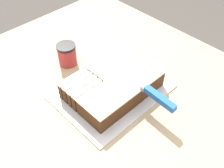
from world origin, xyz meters
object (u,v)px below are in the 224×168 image
object	(u,v)px
knife	(151,92)
cake	(114,84)
cake_board	(112,91)
coffee_cup	(67,54)

from	to	relation	value
knife	cake	bearing A→B (deg)	14.43
cake_board	coffee_cup	xyz separation A→B (m)	(-0.24, -0.02, 0.04)
cake_board	coffee_cup	world-z (taller)	coffee_cup
cake_board	cake	size ratio (longest dim) A/B	1.24
knife	coffee_cup	bearing A→B (deg)	10.39
cake_board	knife	xyz separation A→B (m)	(0.15, 0.03, 0.08)
cake	cake_board	bearing A→B (deg)	-123.79
coffee_cup	cake	bearing A→B (deg)	5.11
cake	knife	world-z (taller)	knife
coffee_cup	knife	bearing A→B (deg)	7.49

